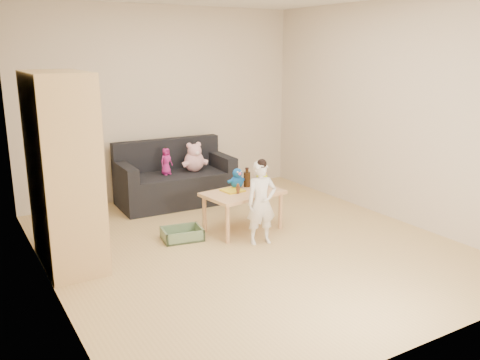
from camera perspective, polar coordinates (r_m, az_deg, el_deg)
room at (r=5.14m, az=0.95°, el=6.36°), size 4.50×4.50×4.50m
wardrobe at (r=5.04m, az=-19.25°, el=0.96°), size 0.51×1.02×1.84m
sofa at (r=6.87m, az=-7.23°, el=-0.93°), size 1.53×0.80×0.42m
play_table at (r=5.82m, az=0.32°, el=-3.50°), size 0.93×0.66×0.46m
storage_bin at (r=5.63m, az=-6.51°, el=-6.02°), size 0.47×0.38×0.13m
toddler at (r=5.38m, az=2.42°, el=-2.70°), size 0.36×0.28×0.87m
pink_bear at (r=6.86m, az=-5.18°, el=2.35°), size 0.35×0.32×0.33m
doll at (r=6.72m, az=-8.28°, el=2.05°), size 0.20×0.17×0.35m
ring_stacker at (r=6.00m, az=2.48°, el=0.11°), size 0.17×0.17×0.20m
brown_bottle at (r=5.94m, az=0.79°, el=0.15°), size 0.08×0.08×0.23m
blue_plush at (r=5.88m, az=-0.34°, el=0.24°), size 0.21×0.17×0.24m
wooden_figure at (r=5.65m, az=-0.22°, el=-0.96°), size 0.05×0.04×0.12m
yellow_book at (r=5.77m, az=-0.84°, el=-1.18°), size 0.24×0.24×0.02m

